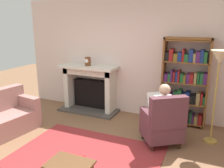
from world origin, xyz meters
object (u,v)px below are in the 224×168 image
at_px(armchair_reading, 163,123).
at_px(fireplace, 90,87).
at_px(mantel_clock, 88,61).
at_px(seated_reader, 161,110).
at_px(floor_lamp, 219,65).
at_px(bookshelf, 185,84).

bearing_deg(armchair_reading, fireplace, -62.82).
height_order(fireplace, mantel_clock, mantel_clock).
bearing_deg(mantel_clock, seated_reader, -23.76).
bearing_deg(mantel_clock, floor_lamp, -9.68).
distance_m(mantel_clock, seated_reader, 2.24).
distance_m(armchair_reading, seated_reader, 0.23).
bearing_deg(bookshelf, floor_lamp, -46.07).
height_order(mantel_clock, armchair_reading, mantel_clock).
distance_m(mantel_clock, bookshelf, 2.27).
bearing_deg(floor_lamp, fireplace, 168.37).
xyz_separation_m(mantel_clock, floor_lamp, (2.84, -0.48, 0.19)).
xyz_separation_m(armchair_reading, seated_reader, (-0.07, 0.10, 0.20)).
height_order(bookshelf, armchair_reading, bookshelf).
bearing_deg(bookshelf, mantel_clock, -176.55).
bearing_deg(seated_reader, bookshelf, -140.40).
distance_m(mantel_clock, floor_lamp, 2.89).
xyz_separation_m(fireplace, seated_reader, (1.97, -0.97, 0.02)).
bearing_deg(seated_reader, floor_lamp, 168.59).
bearing_deg(armchair_reading, seated_reader, -90.00).
xyz_separation_m(fireplace, armchair_reading, (2.04, -1.06, -0.18)).
relative_size(mantel_clock, floor_lamp, 0.12).
distance_m(bookshelf, floor_lamp, 1.01).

